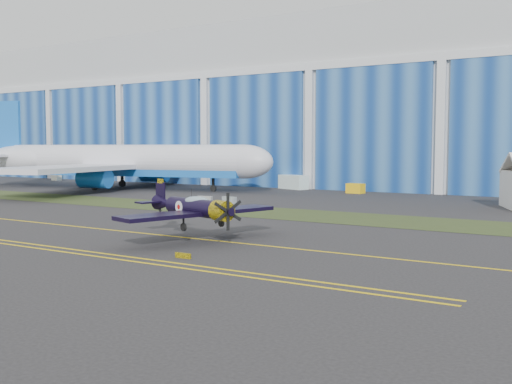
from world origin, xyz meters
The scene contains 12 objects.
ground centered at (0.00, 0.00, 0.00)m, with size 260.00×260.00×0.00m, color #302D2F.
grass_median centered at (0.00, 14.00, 0.02)m, with size 260.00×10.00×0.02m, color #475128.
hangar centered at (0.00, 71.79, 14.96)m, with size 220.00×45.70×30.00m.
taxiway_centreline centered at (0.00, -5.00, 0.01)m, with size 200.00×0.20×0.02m, color yellow.
guard_board_right centered at (22.00, -12.00, 0.17)m, with size 1.20×0.15×0.35m, color yellow.
warbird centered at (17.99, -5.68, 2.55)m, with size 14.30×15.84×3.94m.
jetliner centered at (-27.37, 32.82, 10.71)m, with size 70.84×63.63×21.42m.
shipping_container centered at (-2.31, 47.85, 1.19)m, with size 5.47×2.19×2.37m, color white.
tug centered at (10.37, 44.64, 0.76)m, with size 2.60×1.63×1.52m, color yellow.
cart centered at (-57.64, 43.89, 0.62)m, with size 2.06×1.24×1.24m, color white.
barrier_a centered at (0.37, 19.20, 0.45)m, with size 2.00×0.60×0.90m, color gray.
barrier_b centered at (3.54, 20.11, 0.45)m, with size 2.00×0.60×0.90m, color gray.
Camera 1 is at (46.17, -41.85, 7.17)m, focal length 42.00 mm.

